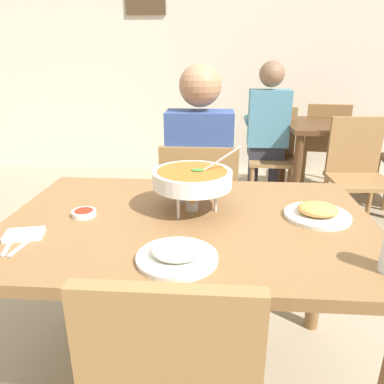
% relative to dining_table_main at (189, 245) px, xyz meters
% --- Properties ---
extents(ground_plane, '(16.00, 16.00, 0.00)m').
position_rel_dining_table_main_xyz_m(ground_plane, '(0.00, 0.00, -0.67)').
color(ground_plane, gray).
extents(cafe_rear_partition, '(10.00, 0.10, 3.00)m').
position_rel_dining_table_main_xyz_m(cafe_rear_partition, '(0.00, 3.24, 0.83)').
color(cafe_rear_partition, beige).
rests_on(cafe_rear_partition, ground_plane).
extents(dining_table_main, '(1.34, 0.90, 0.78)m').
position_rel_dining_table_main_xyz_m(dining_table_main, '(0.00, 0.00, 0.00)').
color(dining_table_main, brown).
rests_on(dining_table_main, ground_plane).
extents(chair_diner_main, '(0.44, 0.44, 0.90)m').
position_rel_dining_table_main_xyz_m(chair_diner_main, '(-0.00, 0.74, -0.16)').
color(chair_diner_main, olive).
rests_on(chair_diner_main, ground_plane).
extents(diner_main, '(0.40, 0.45, 1.31)m').
position_rel_dining_table_main_xyz_m(diner_main, '(0.00, 0.77, 0.08)').
color(diner_main, '#2D2D38').
rests_on(diner_main, ground_plane).
extents(curry_bowl, '(0.33, 0.30, 0.26)m').
position_rel_dining_table_main_xyz_m(curry_bowl, '(0.01, 0.08, 0.24)').
color(curry_bowl, silver).
rests_on(curry_bowl, dining_table_main).
extents(rice_plate, '(0.24, 0.24, 0.06)m').
position_rel_dining_table_main_xyz_m(rice_plate, '(-0.01, -0.29, 0.13)').
color(rice_plate, white).
rests_on(rice_plate, dining_table_main).
extents(appetizer_plate, '(0.24, 0.24, 0.06)m').
position_rel_dining_table_main_xyz_m(appetizer_plate, '(0.47, 0.05, 0.13)').
color(appetizer_plate, white).
rests_on(appetizer_plate, dining_table_main).
extents(sauce_dish, '(0.09, 0.09, 0.02)m').
position_rel_dining_table_main_xyz_m(sauce_dish, '(-0.39, 0.00, 0.12)').
color(sauce_dish, white).
rests_on(sauce_dish, dining_table_main).
extents(napkin_folded, '(0.14, 0.11, 0.02)m').
position_rel_dining_table_main_xyz_m(napkin_folded, '(-0.53, -0.18, 0.12)').
color(napkin_folded, white).
rests_on(napkin_folded, dining_table_main).
extents(fork_utensil, '(0.06, 0.17, 0.01)m').
position_rel_dining_table_main_xyz_m(fork_utensil, '(-0.55, -0.23, 0.11)').
color(fork_utensil, silver).
rests_on(fork_utensil, dining_table_main).
extents(spoon_utensil, '(0.03, 0.17, 0.01)m').
position_rel_dining_table_main_xyz_m(spoon_utensil, '(-0.50, -0.23, 0.11)').
color(spoon_utensil, silver).
rests_on(spoon_utensil, dining_table_main).
extents(dining_table_far, '(1.00, 0.80, 0.78)m').
position_rel_dining_table_main_xyz_m(dining_table_far, '(1.22, 2.17, -0.03)').
color(dining_table_far, '#51331C').
rests_on(dining_table_far, ground_plane).
extents(chair_bg_left, '(0.46, 0.46, 0.90)m').
position_rel_dining_table_main_xyz_m(chair_bg_left, '(0.62, 2.21, -0.16)').
color(chair_bg_left, olive).
rests_on(chair_bg_left, ground_plane).
extents(chair_bg_right, '(0.49, 0.49, 0.90)m').
position_rel_dining_table_main_xyz_m(chair_bg_right, '(1.21, 2.66, -0.16)').
color(chair_bg_right, olive).
rests_on(chair_bg_right, ground_plane).
extents(chair_bg_corner, '(0.46, 0.46, 0.90)m').
position_rel_dining_table_main_xyz_m(chair_bg_corner, '(1.20, 1.64, -0.16)').
color(chair_bg_corner, olive).
rests_on(chair_bg_corner, ground_plane).
extents(patron_bg_left, '(0.40, 0.45, 1.31)m').
position_rel_dining_table_main_xyz_m(patron_bg_left, '(0.55, 2.17, 0.08)').
color(patron_bg_left, '#2D2D38').
rests_on(patron_bg_left, ground_plane).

